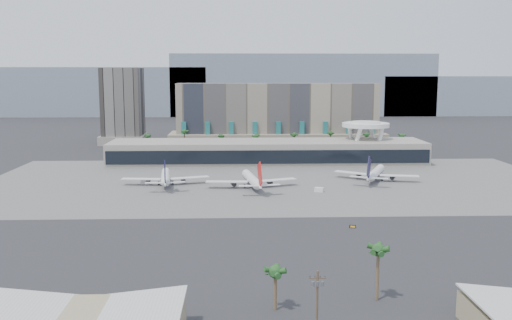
{
  "coord_description": "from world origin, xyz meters",
  "views": [
    {
      "loc": [
        -17.09,
        -197.2,
        48.4
      ],
      "look_at": [
        -8.66,
        40.0,
        12.2
      ],
      "focal_mm": 40.0,
      "sensor_mm": 36.0,
      "label": 1
    }
  ],
  "objects_px": {
    "airliner_left": "(166,177)",
    "service_vehicle_a": "(146,182)",
    "utility_pole": "(317,296)",
    "airliner_centre": "(252,180)",
    "airliner_right": "(375,173)",
    "taxiway_sign": "(353,227)",
    "service_vehicle_b": "(319,190)"
  },
  "relations": [
    {
      "from": "airliner_centre",
      "to": "airliner_right",
      "type": "distance_m",
      "value": 58.26
    },
    {
      "from": "service_vehicle_b",
      "to": "taxiway_sign",
      "type": "height_order",
      "value": "service_vehicle_b"
    },
    {
      "from": "airliner_left",
      "to": "service_vehicle_a",
      "type": "xyz_separation_m",
      "value": [
        -9.07,
        2.12,
        -2.43
      ]
    },
    {
      "from": "airliner_right",
      "to": "taxiway_sign",
      "type": "height_order",
      "value": "airliner_right"
    },
    {
      "from": "taxiway_sign",
      "to": "utility_pole",
      "type": "bearing_deg",
      "value": -92.52
    },
    {
      "from": "airliner_centre",
      "to": "service_vehicle_b",
      "type": "height_order",
      "value": "airliner_centre"
    },
    {
      "from": "airliner_left",
      "to": "taxiway_sign",
      "type": "height_order",
      "value": "airliner_left"
    },
    {
      "from": "utility_pole",
      "to": "airliner_right",
      "type": "bearing_deg",
      "value": 72.38
    },
    {
      "from": "airliner_centre",
      "to": "taxiway_sign",
      "type": "relative_size",
      "value": 19.62
    },
    {
      "from": "service_vehicle_a",
      "to": "taxiway_sign",
      "type": "xyz_separation_m",
      "value": [
        76.63,
        -74.53,
        -0.55
      ]
    },
    {
      "from": "utility_pole",
      "to": "airliner_right",
      "type": "relative_size",
      "value": 0.32
    },
    {
      "from": "airliner_right",
      "to": "taxiway_sign",
      "type": "distance_m",
      "value": 83.64
    },
    {
      "from": "utility_pole",
      "to": "airliner_right",
      "type": "distance_m",
      "value": 159.15
    },
    {
      "from": "utility_pole",
      "to": "airliner_left",
      "type": "bearing_deg",
      "value": 107.59
    },
    {
      "from": "airliner_centre",
      "to": "service_vehicle_a",
      "type": "relative_size",
      "value": 9.74
    },
    {
      "from": "taxiway_sign",
      "to": "service_vehicle_b",
      "type": "bearing_deg",
      "value": 106.79
    },
    {
      "from": "service_vehicle_b",
      "to": "airliner_centre",
      "type": "bearing_deg",
      "value": -175.01
    },
    {
      "from": "airliner_left",
      "to": "taxiway_sign",
      "type": "relative_size",
      "value": 19.1
    },
    {
      "from": "airliner_left",
      "to": "service_vehicle_a",
      "type": "bearing_deg",
      "value": 160.41
    },
    {
      "from": "airliner_left",
      "to": "taxiway_sign",
      "type": "xyz_separation_m",
      "value": [
        67.55,
        -72.41,
        -2.98
      ]
    },
    {
      "from": "airliner_right",
      "to": "taxiway_sign",
      "type": "relative_size",
      "value": 18.06
    },
    {
      "from": "utility_pole",
      "to": "service_vehicle_a",
      "type": "bearing_deg",
      "value": 110.52
    },
    {
      "from": "utility_pole",
      "to": "service_vehicle_a",
      "type": "height_order",
      "value": "utility_pole"
    },
    {
      "from": "airliner_left",
      "to": "airliner_right",
      "type": "height_order",
      "value": "airliner_right"
    },
    {
      "from": "service_vehicle_a",
      "to": "utility_pole",
      "type": "bearing_deg",
      "value": -48.08
    },
    {
      "from": "airliner_right",
      "to": "service_vehicle_b",
      "type": "relative_size",
      "value": 10.48
    },
    {
      "from": "airliner_centre",
      "to": "service_vehicle_a",
      "type": "xyz_separation_m",
      "value": [
        -46.7,
        9.75,
        -2.53
      ]
    },
    {
      "from": "airliner_centre",
      "to": "taxiway_sign",
      "type": "distance_m",
      "value": 71.42
    },
    {
      "from": "utility_pole",
      "to": "airliner_left",
      "type": "relative_size",
      "value": 0.3
    },
    {
      "from": "airliner_centre",
      "to": "utility_pole",
      "type": "bearing_deg",
      "value": -95.22
    },
    {
      "from": "airliner_centre",
      "to": "service_vehicle_b",
      "type": "xyz_separation_m",
      "value": [
        27.35,
        -9.28,
        -2.63
      ]
    },
    {
      "from": "airliner_right",
      "to": "service_vehicle_a",
      "type": "distance_m",
      "value": 103.27
    }
  ]
}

